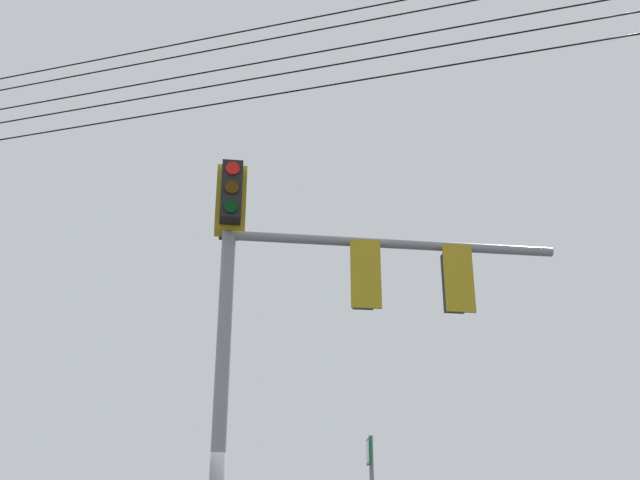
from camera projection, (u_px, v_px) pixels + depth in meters
name	position (u px, v px, depth m)	size (l,w,h in m)	color
signal_mast_assembly	(300.00, 291.00, 10.52)	(0.96, 5.16, 6.62)	gray
overhead_wire_span	(156.00, 80.00, 12.24)	(14.51, 28.98, 2.03)	black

